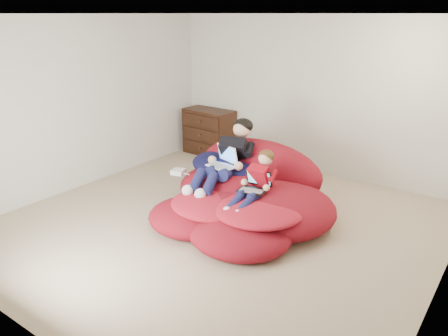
# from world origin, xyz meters

# --- Properties ---
(room_shell) EXTENTS (5.10, 5.10, 2.77)m
(room_shell) POSITION_xyz_m (0.00, 0.00, 0.22)
(room_shell) COLOR tan
(room_shell) RESTS_ON ground
(dresser) EXTENTS (0.96, 0.55, 0.84)m
(dresser) POSITION_xyz_m (-1.90, 2.25, 0.42)
(dresser) COLOR black
(dresser) RESTS_ON ground
(beanbag_pile) EXTENTS (2.36, 2.33, 0.91)m
(beanbag_pile) POSITION_xyz_m (0.08, 0.50, 0.26)
(beanbag_pile) COLOR maroon
(beanbag_pile) RESTS_ON ground
(cream_pillow) EXTENTS (0.43, 0.27, 0.27)m
(cream_pillow) POSITION_xyz_m (-0.44, 1.31, 0.62)
(cream_pillow) COLOR beige
(cream_pillow) RESTS_ON beanbag_pile
(older_boy) EXTENTS (0.48, 1.30, 0.80)m
(older_boy) POSITION_xyz_m (-0.30, 0.62, 0.71)
(older_boy) COLOR black
(older_boy) RESTS_ON beanbag_pile
(younger_boy) EXTENTS (0.28, 0.88, 0.61)m
(younger_boy) POSITION_xyz_m (0.37, 0.26, 0.60)
(younger_boy) COLOR #A50E1B
(younger_boy) RESTS_ON beanbag_pile
(laptop_white) EXTENTS (0.41, 0.39, 0.26)m
(laptop_white) POSITION_xyz_m (-0.30, 0.51, 0.65)
(laptop_white) COLOR white
(laptop_white) RESTS_ON older_boy
(laptop_black) EXTENTS (0.36, 0.37, 0.23)m
(laptop_black) POSITION_xyz_m (0.37, 0.22, 0.55)
(laptop_black) COLOR black
(laptop_black) RESTS_ON younger_boy
(power_adapter) EXTENTS (0.21, 0.21, 0.06)m
(power_adapter) POSITION_xyz_m (-0.93, 0.30, 0.42)
(power_adapter) COLOR white
(power_adapter) RESTS_ON beanbag_pile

